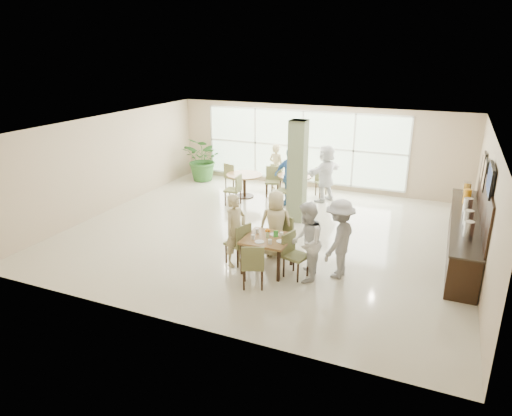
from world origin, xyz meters
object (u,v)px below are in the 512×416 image
at_px(round_table_left, 244,179).
at_px(teen_right, 306,242).
at_px(potted_plant, 204,159).
at_px(adult_b, 326,173).
at_px(adult_a, 290,177).
at_px(buffet_counter, 465,233).
at_px(round_table_right, 295,180).
at_px(teen_standing, 339,239).
at_px(adult_standing, 276,167).
at_px(main_table, 268,242).
at_px(teen_far, 276,224).
at_px(teen_left, 236,230).

relative_size(round_table_left, teen_right, 0.69).
height_order(potted_plant, adult_b, adult_b).
xyz_separation_m(teen_right, adult_a, (-1.90, 4.41, 0.05)).
bearing_deg(buffet_counter, teen_right, -139.83).
relative_size(round_table_right, teen_standing, 0.66).
bearing_deg(adult_b, adult_standing, -80.66).
relative_size(main_table, teen_far, 0.62).
xyz_separation_m(round_table_left, round_table_right, (1.54, 0.53, -0.01)).
xyz_separation_m(teen_standing, adult_standing, (-3.40, 5.32, -0.06)).
bearing_deg(adult_b, adult_a, -23.32).
bearing_deg(teen_left, teen_right, -74.00).
distance_m(potted_plant, adult_a, 3.98).
xyz_separation_m(buffet_counter, adult_a, (-4.92, 1.86, 0.33)).
xyz_separation_m(potted_plant, adult_a, (3.74, -1.37, 0.09)).
bearing_deg(buffet_counter, adult_b, 146.36).
relative_size(main_table, teen_standing, 0.57).
bearing_deg(main_table, teen_left, -177.44).
bearing_deg(adult_standing, adult_b, -178.91).
relative_size(teen_far, adult_standing, 0.99).
distance_m(main_table, round_table_right, 5.17).
height_order(main_table, adult_b, adult_b).
bearing_deg(potted_plant, main_table, -50.14).
height_order(teen_left, adult_a, adult_a).
distance_m(buffet_counter, teen_far, 4.36).
relative_size(main_table, round_table_left, 0.85).
relative_size(potted_plant, adult_a, 0.90).
distance_m(teen_right, adult_standing, 6.38).
height_order(round_table_left, adult_a, adult_a).
relative_size(round_table_left, adult_standing, 0.73).
height_order(round_table_right, adult_b, adult_b).
bearing_deg(teen_standing, buffet_counter, 140.71).
xyz_separation_m(teen_far, teen_standing, (1.56, -0.43, 0.07)).
bearing_deg(potted_plant, adult_a, -20.10).
height_order(buffet_counter, teen_far, buffet_counter).
xyz_separation_m(round_table_right, teen_left, (0.33, -5.09, 0.24)).
xyz_separation_m(round_table_right, teen_far, (0.98, -4.31, 0.20)).
distance_m(teen_right, teen_standing, 0.71).
distance_m(round_table_right, adult_b, 1.02).
relative_size(buffet_counter, teen_standing, 2.76).
distance_m(teen_left, adult_standing, 5.79).
relative_size(round_table_left, adult_a, 0.65).
distance_m(potted_plant, teen_right, 8.07).
height_order(main_table, round_table_right, same).
bearing_deg(round_table_left, adult_a, -7.46).
relative_size(round_table_right, buffet_counter, 0.24).
distance_m(round_table_right, teen_left, 5.10).
distance_m(teen_left, teen_far, 1.01).
relative_size(teen_standing, adult_a, 0.96).
xyz_separation_m(adult_a, adult_standing, (-0.93, 1.31, -0.09)).
xyz_separation_m(main_table, adult_a, (-1.01, 4.31, 0.23)).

